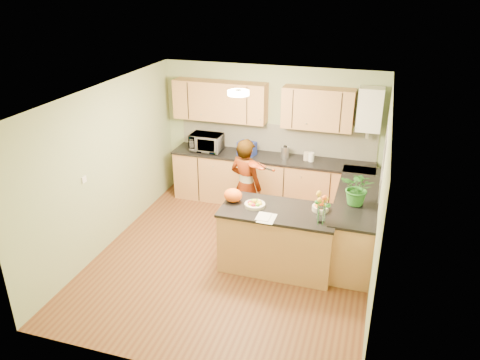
% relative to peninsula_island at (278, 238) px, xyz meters
% --- Properties ---
extents(floor, '(4.50, 4.50, 0.00)m').
position_rel_peninsula_island_xyz_m(floor, '(-0.68, -0.02, -0.47)').
color(floor, brown).
rests_on(floor, ground).
extents(ceiling, '(4.00, 4.50, 0.02)m').
position_rel_peninsula_island_xyz_m(ceiling, '(-0.68, -0.02, 2.03)').
color(ceiling, white).
rests_on(ceiling, wall_back).
extents(wall_back, '(4.00, 0.02, 2.50)m').
position_rel_peninsula_island_xyz_m(wall_back, '(-0.68, 2.23, 0.78)').
color(wall_back, '#97AC7B').
rests_on(wall_back, floor).
extents(wall_front, '(4.00, 0.02, 2.50)m').
position_rel_peninsula_island_xyz_m(wall_front, '(-0.68, -2.27, 0.78)').
color(wall_front, '#97AC7B').
rests_on(wall_front, floor).
extents(wall_left, '(0.02, 4.50, 2.50)m').
position_rel_peninsula_island_xyz_m(wall_left, '(-2.68, -0.02, 0.78)').
color(wall_left, '#97AC7B').
rests_on(wall_left, floor).
extents(wall_right, '(0.02, 4.50, 2.50)m').
position_rel_peninsula_island_xyz_m(wall_right, '(1.32, -0.02, 0.78)').
color(wall_right, '#97AC7B').
rests_on(wall_right, floor).
extents(back_counter, '(3.64, 0.62, 0.94)m').
position_rel_peninsula_island_xyz_m(back_counter, '(-0.58, 1.93, 0.01)').
color(back_counter, '#B57748').
rests_on(back_counter, floor).
extents(right_counter, '(0.62, 2.24, 0.94)m').
position_rel_peninsula_island_xyz_m(right_counter, '(1.02, 0.83, 0.01)').
color(right_counter, '#B57748').
rests_on(right_counter, floor).
extents(splashback, '(3.60, 0.02, 0.52)m').
position_rel_peninsula_island_xyz_m(splashback, '(-0.58, 2.22, 0.73)').
color(splashback, white).
rests_on(splashback, back_counter).
extents(upper_cabinets, '(3.20, 0.34, 0.70)m').
position_rel_peninsula_island_xyz_m(upper_cabinets, '(-0.86, 2.06, 1.38)').
color(upper_cabinets, '#B57748').
rests_on(upper_cabinets, wall_back).
extents(boiler, '(0.40, 0.30, 0.86)m').
position_rel_peninsula_island_xyz_m(boiler, '(1.02, 2.07, 1.43)').
color(boiler, white).
rests_on(boiler, wall_back).
extents(window_right, '(0.01, 1.30, 1.05)m').
position_rel_peninsula_island_xyz_m(window_right, '(1.31, 0.58, 1.08)').
color(window_right, white).
rests_on(window_right, wall_right).
extents(light_switch, '(0.02, 0.09, 0.09)m').
position_rel_peninsula_island_xyz_m(light_switch, '(-2.67, -0.62, 0.83)').
color(light_switch, white).
rests_on(light_switch, wall_left).
extents(ceiling_lamp, '(0.30, 0.30, 0.07)m').
position_rel_peninsula_island_xyz_m(ceiling_lamp, '(-0.68, 0.28, 2.00)').
color(ceiling_lamp, '#FFEABF').
rests_on(ceiling_lamp, ceiling).
extents(peninsula_island, '(1.62, 0.83, 0.93)m').
position_rel_peninsula_island_xyz_m(peninsula_island, '(0.00, 0.00, 0.00)').
color(peninsula_island, '#B57748').
rests_on(peninsula_island, floor).
extents(fruit_dish, '(0.29, 0.29, 0.10)m').
position_rel_peninsula_island_xyz_m(fruit_dish, '(-0.35, -0.00, 0.50)').
color(fruit_dish, beige).
rests_on(fruit_dish, peninsula_island).
extents(orange_bowl, '(0.23, 0.23, 0.13)m').
position_rel_peninsula_island_xyz_m(orange_bowl, '(0.55, 0.15, 0.52)').
color(orange_bowl, beige).
rests_on(orange_bowl, peninsula_island).
extents(flower_vase, '(0.25, 0.25, 0.47)m').
position_rel_peninsula_island_xyz_m(flower_vase, '(0.60, -0.18, 0.77)').
color(flower_vase, silver).
rests_on(flower_vase, peninsula_island).
extents(orange_bag, '(0.31, 0.29, 0.20)m').
position_rel_peninsula_island_xyz_m(orange_bag, '(-0.69, 0.05, 0.56)').
color(orange_bag, '#FF6015').
rests_on(orange_bag, peninsula_island).
extents(papers, '(0.22, 0.30, 0.01)m').
position_rel_peninsula_island_xyz_m(papers, '(-0.10, -0.30, 0.47)').
color(papers, silver).
rests_on(papers, peninsula_island).
extents(violinist, '(0.68, 0.57, 1.60)m').
position_rel_peninsula_island_xyz_m(violinist, '(-0.75, 0.89, 0.33)').
color(violinist, '#DBA986').
rests_on(violinist, floor).
extents(violin, '(0.63, 0.55, 0.16)m').
position_rel_peninsula_island_xyz_m(violin, '(-0.55, 0.67, 0.81)').
color(violin, '#501105').
rests_on(violin, violinist).
extents(microwave, '(0.57, 0.39, 0.31)m').
position_rel_peninsula_island_xyz_m(microwave, '(-1.80, 1.90, 0.63)').
color(microwave, white).
rests_on(microwave, back_counter).
extents(blue_box, '(0.35, 0.29, 0.24)m').
position_rel_peninsula_island_xyz_m(blue_box, '(-1.03, 1.90, 0.60)').
color(blue_box, navy).
rests_on(blue_box, back_counter).
extents(kettle, '(0.14, 0.14, 0.27)m').
position_rel_peninsula_island_xyz_m(kettle, '(-0.34, 1.97, 0.59)').
color(kettle, silver).
rests_on(kettle, back_counter).
extents(jar_cream, '(0.11, 0.11, 0.15)m').
position_rel_peninsula_island_xyz_m(jar_cream, '(0.04, 1.95, 0.55)').
color(jar_cream, beige).
rests_on(jar_cream, back_counter).
extents(jar_white, '(0.12, 0.12, 0.16)m').
position_rel_peninsula_island_xyz_m(jar_white, '(0.13, 1.93, 0.55)').
color(jar_white, white).
rests_on(jar_white, back_counter).
extents(potted_plant, '(0.54, 0.50, 0.51)m').
position_rel_peninsula_island_xyz_m(potted_plant, '(1.02, 0.46, 0.73)').
color(potted_plant, '#2D7928').
rests_on(potted_plant, right_counter).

